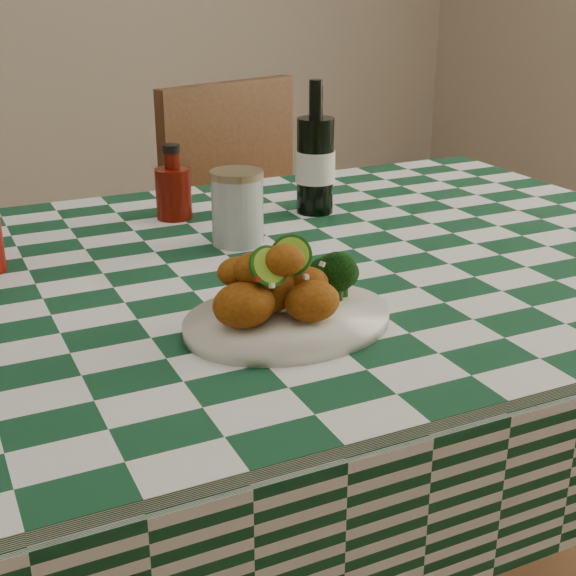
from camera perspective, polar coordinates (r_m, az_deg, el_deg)
name	(u,v)px	position (r m, az deg, el deg)	size (l,w,h in m)	color
dining_table	(246,475)	(1.46, -3.01, -13.17)	(1.66, 1.06, 0.79)	#134025
plate	(288,320)	(1.06, 0.00, -2.32)	(0.29, 0.22, 0.02)	silver
fried_chicken_pile	(281,281)	(1.03, -0.53, 0.51)	(0.15, 0.11, 0.10)	#934F0E
broccoli_side	(339,278)	(1.09, 3.63, 0.69)	(0.09, 0.09, 0.07)	black
ketchup_bottle	(173,182)	(1.53, -8.18, 7.47)	(0.07, 0.07, 0.14)	#620D04
mason_jar	(237,208)	(1.37, -3.61, 5.72)	(0.09, 0.09, 0.13)	#B2BCBA
beer_bottle	(315,148)	(1.54, 1.96, 9.94)	(0.08, 0.08, 0.25)	black
wooden_chair_right	(278,272)	(2.14, -0.68, 1.18)	(0.43, 0.46, 0.95)	#472814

